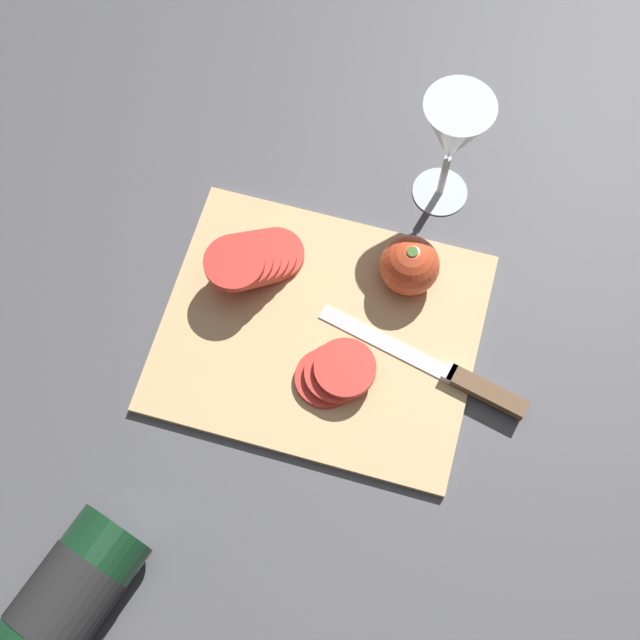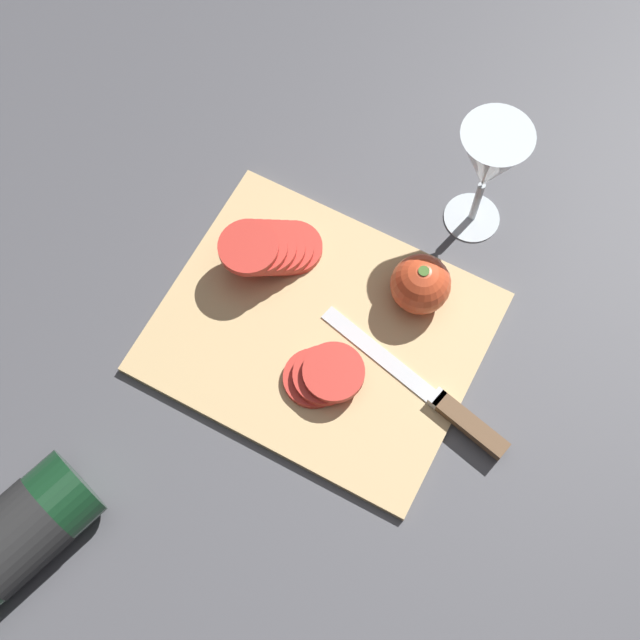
# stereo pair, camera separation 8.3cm
# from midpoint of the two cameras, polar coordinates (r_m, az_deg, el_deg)

# --- Properties ---
(ground_plane) EXTENTS (3.00, 3.00, 0.00)m
(ground_plane) POSITION_cam_midpoint_polar(r_m,az_deg,el_deg) (1.03, 5.95, -2.94)
(ground_plane) COLOR #4C4C51
(cutting_board) EXTENTS (0.36, 0.30, 0.01)m
(cutting_board) POSITION_cam_midpoint_polar(r_m,az_deg,el_deg) (1.03, 2.29, -0.98)
(cutting_board) COLOR tan
(cutting_board) RESTS_ON ground_plane
(wine_glass) EXTENTS (0.08, 0.08, 0.18)m
(wine_glass) POSITION_cam_midpoint_polar(r_m,az_deg,el_deg) (1.02, 13.08, 9.51)
(wine_glass) COLOR silver
(wine_glass) RESTS_ON ground_plane
(whole_tomato) EXTENTS (0.07, 0.07, 0.07)m
(whole_tomato) POSITION_cam_midpoint_polar(r_m,az_deg,el_deg) (1.02, 8.76, 2.05)
(whole_tomato) COLOR #DB4C28
(whole_tomato) RESTS_ON cutting_board
(knife) EXTENTS (0.25, 0.08, 0.01)m
(knife) POSITION_cam_midpoint_polar(r_m,az_deg,el_deg) (1.01, 10.79, -5.97)
(knife) COLOR silver
(knife) RESTS_ON cutting_board
(tomato_slice_stack_near) EXTENTS (0.09, 0.08, 0.03)m
(tomato_slice_stack_near) POSITION_cam_midpoint_polar(r_m,az_deg,el_deg) (0.99, 2.61, -3.80)
(tomato_slice_stack_near) COLOR red
(tomato_slice_stack_near) RESTS_ON cutting_board
(tomato_slice_stack_far) EXTENTS (0.10, 0.11, 0.06)m
(tomato_slice_stack_far) POSITION_cam_midpoint_polar(r_m,az_deg,el_deg) (1.04, -0.85, 4.44)
(tomato_slice_stack_far) COLOR red
(tomato_slice_stack_far) RESTS_ON cutting_board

